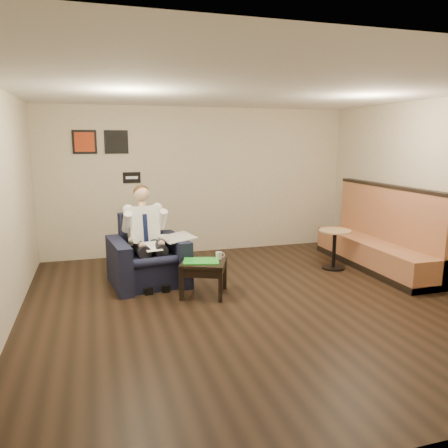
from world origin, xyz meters
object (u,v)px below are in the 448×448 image
object	(u,v)px
banquette	(375,228)
armchair	(148,251)
smartphone	(209,257)
side_table	(204,278)
seated_man	(150,240)
coffee_mug	(219,255)
cafe_table	(334,249)
green_folder	(201,261)

from	to	relation	value
banquette	armchair	bearing A→B (deg)	176.29
armchair	smartphone	world-z (taller)	armchair
banquette	side_table	bearing A→B (deg)	-171.57
armchair	seated_man	distance (m)	0.24
armchair	coffee_mug	size ratio (longest dim) A/B	10.36
cafe_table	banquette	bearing A→B (deg)	-12.82
side_table	cafe_table	bearing A→B (deg)	14.13
side_table	green_folder	bearing A→B (deg)	-169.22
coffee_mug	cafe_table	size ratio (longest dim) A/B	0.16
armchair	banquette	size ratio (longest dim) A/B	0.39
cafe_table	coffee_mug	bearing A→B (deg)	-165.53
armchair	side_table	xyz separation A→B (m)	(0.70, -0.71, -0.28)
smartphone	coffee_mug	bearing A→B (deg)	-7.10
coffee_mug	smartphone	size ratio (longest dim) A/B	0.68
seated_man	smartphone	distance (m)	0.94
smartphone	green_folder	bearing A→B (deg)	-103.96
coffee_mug	green_folder	bearing A→B (deg)	-169.22
green_folder	cafe_table	size ratio (longest dim) A/B	0.73
seated_man	green_folder	xyz separation A→B (m)	(0.65, -0.59, -0.22)
armchair	banquette	distance (m)	3.85
cafe_table	seated_man	bearing A→B (deg)	-179.25
green_folder	armchair	bearing A→B (deg)	132.59
green_folder	banquette	distance (m)	3.22
coffee_mug	banquette	xyz separation A→B (m)	(2.90, 0.42, 0.16)
seated_man	side_table	xyz separation A→B (m)	(0.68, -0.58, -0.47)
coffee_mug	banquette	world-z (taller)	banquette
seated_man	smartphone	world-z (taller)	seated_man
seated_man	cafe_table	bearing A→B (deg)	-6.58
coffee_mug	banquette	distance (m)	2.94
armchair	green_folder	world-z (taller)	armchair
coffee_mug	banquette	size ratio (longest dim) A/B	0.04
side_table	banquette	world-z (taller)	banquette
armchair	cafe_table	bearing A→B (deg)	-9.05
coffee_mug	cafe_table	xyz separation A→B (m)	(2.23, 0.57, -0.21)
armchair	side_table	bearing A→B (deg)	-52.81
seated_man	green_folder	size ratio (longest dim) A/B	2.90
side_table	cafe_table	world-z (taller)	cafe_table
banquette	cafe_table	xyz separation A→B (m)	(-0.68, 0.15, -0.37)
cafe_table	smartphone	bearing A→B (deg)	-168.45
smartphone	side_table	bearing A→B (deg)	-97.35
green_folder	side_table	bearing A→B (deg)	10.78
seated_man	coffee_mug	distance (m)	1.08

